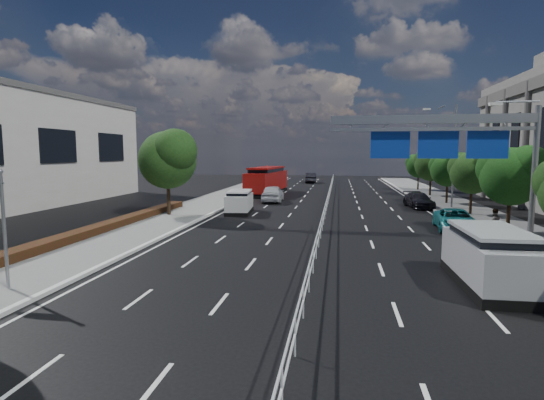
# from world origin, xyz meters

# --- Properties ---
(ground) EXTENTS (160.00, 160.00, 0.00)m
(ground) POSITION_xyz_m (0.00, 0.00, 0.00)
(ground) COLOR black
(ground) RESTS_ON ground
(kerb_near) EXTENTS (0.25, 140.00, 0.15)m
(kerb_near) POSITION_xyz_m (-9.00, 0.00, 0.07)
(kerb_near) COLOR silver
(kerb_near) RESTS_ON ground
(median_fence) EXTENTS (0.05, 85.00, 1.02)m
(median_fence) POSITION_xyz_m (0.00, 22.50, 0.53)
(median_fence) COLOR silver
(median_fence) RESTS_ON ground
(hedge_near) EXTENTS (1.00, 36.00, 0.44)m
(hedge_near) POSITION_xyz_m (-13.30, 5.00, 0.36)
(hedge_near) COLOR black
(hedge_near) RESTS_ON sidewalk_near
(overhead_gantry) EXTENTS (10.24, 0.38, 7.45)m
(overhead_gantry) POSITION_xyz_m (6.74, 10.05, 5.61)
(overhead_gantry) COLOR gray
(overhead_gantry) RESTS_ON ground
(streetlight_far) EXTENTS (2.78, 2.40, 9.00)m
(streetlight_far) POSITION_xyz_m (10.50, 26.00, 5.21)
(streetlight_far) COLOR gray
(streetlight_far) RESTS_ON ground
(near_tree_back) EXTENTS (4.84, 4.51, 6.69)m
(near_tree_back) POSITION_xyz_m (-11.94, 17.97, 4.61)
(near_tree_back) COLOR black
(near_tree_back) RESTS_ON ground
(far_tree_d) EXTENTS (3.85, 3.59, 5.34)m
(far_tree_d) POSITION_xyz_m (11.25, 14.48, 3.69)
(far_tree_d) COLOR black
(far_tree_d) RESTS_ON ground
(far_tree_e) EXTENTS (3.63, 3.38, 5.13)m
(far_tree_e) POSITION_xyz_m (11.25, 21.98, 3.56)
(far_tree_e) COLOR black
(far_tree_e) RESTS_ON ground
(far_tree_f) EXTENTS (3.52, 3.28, 5.02)m
(far_tree_f) POSITION_xyz_m (11.24, 29.48, 3.49)
(far_tree_f) COLOR black
(far_tree_f) RESTS_ON ground
(far_tree_g) EXTENTS (3.96, 3.69, 5.45)m
(far_tree_g) POSITION_xyz_m (11.25, 36.98, 3.75)
(far_tree_g) COLOR black
(far_tree_g) RESTS_ON ground
(far_tree_h) EXTENTS (3.41, 3.18, 4.91)m
(far_tree_h) POSITION_xyz_m (11.24, 44.48, 3.42)
(far_tree_h) COLOR black
(far_tree_h) RESTS_ON ground
(white_minivan) EXTENTS (2.25, 4.43, 1.86)m
(white_minivan) POSITION_xyz_m (-6.98, 20.52, 0.91)
(white_minivan) COLOR black
(white_minivan) RESTS_ON ground
(red_bus) EXTENTS (3.66, 11.00, 3.23)m
(red_bus) POSITION_xyz_m (-7.50, 36.81, 1.68)
(red_bus) COLOR black
(red_bus) RESTS_ON ground
(near_car_silver) EXTENTS (2.20, 5.01, 1.68)m
(near_car_silver) POSITION_xyz_m (-5.54, 28.85, 0.84)
(near_car_silver) COLOR #B7B8BF
(near_car_silver) RESTS_ON ground
(near_car_dark) EXTENTS (2.14, 5.08, 1.63)m
(near_car_dark) POSITION_xyz_m (-3.61, 57.03, 0.82)
(near_car_dark) COLOR black
(near_car_dark) RESTS_ON ground
(silver_minivan) EXTENTS (2.28, 5.23, 2.16)m
(silver_minivan) POSITION_xyz_m (6.50, 3.28, 1.06)
(silver_minivan) COLOR black
(silver_minivan) RESTS_ON ground
(parked_car_teal) EXTENTS (2.64, 5.02, 1.35)m
(parked_car_teal) POSITION_xyz_m (8.30, 15.02, 0.67)
(parked_car_teal) COLOR #1B767C
(parked_car_teal) RESTS_ON ground
(parked_car_dark) EXTENTS (2.42, 4.80, 1.34)m
(parked_car_dark) POSITION_xyz_m (8.09, 26.44, 0.67)
(parked_car_dark) COLOR black
(parked_car_dark) RESTS_ON ground
(pedestrian_b) EXTENTS (0.84, 0.68, 1.65)m
(pedestrian_b) POSITION_xyz_m (9.60, 12.17, 0.96)
(pedestrian_b) COLOR gray
(pedestrian_b) RESTS_ON sidewalk_far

